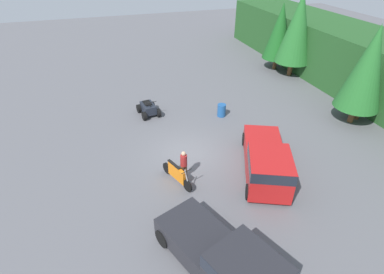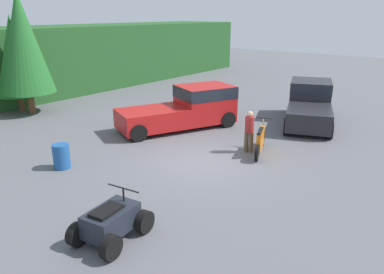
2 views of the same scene
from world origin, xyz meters
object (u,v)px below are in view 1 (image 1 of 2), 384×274
pickup_truck_second (228,262)px  dirt_bike (177,174)px  pickup_truck_red (267,161)px  steel_barrel (222,110)px  quad_atv (148,109)px  rider_person (184,164)px

pickup_truck_second → dirt_bike: size_ratio=2.47×
pickup_truck_red → dirt_bike: 4.56m
dirt_bike → pickup_truck_second: bearing=-18.3°
steel_barrel → pickup_truck_second: bearing=-21.8°
pickup_truck_second → quad_atv: bearing=160.0°
pickup_truck_red → quad_atv: size_ratio=2.96×
pickup_truck_red → rider_person: 4.17m
pickup_truck_second → steel_barrel: (-11.25, 4.49, -0.56)m
pickup_truck_red → quad_atv: bearing=-128.4°
dirt_bike → quad_atv: bearing=158.9°
dirt_bike → rider_person: rider_person is taller
pickup_truck_red → quad_atv: (-8.45, -4.43, -0.55)m
rider_person → pickup_truck_red: bearing=55.9°
pickup_truck_second → rider_person: pickup_truck_second is taller
rider_person → steel_barrel: bearing=124.0°
dirt_bike → rider_person: (-0.17, 0.42, 0.40)m
rider_person → steel_barrel: size_ratio=1.89×
pickup_truck_second → rider_person: size_ratio=3.31×
dirt_bike → steel_barrel: size_ratio=2.53×
rider_person → dirt_bike: bearing=-85.9°
pickup_truck_red → steel_barrel: bearing=-159.2°
pickup_truck_second → dirt_bike: 5.62m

